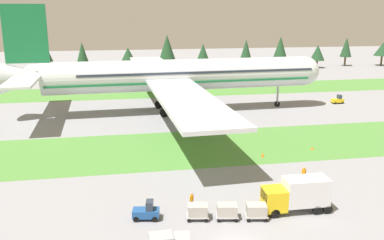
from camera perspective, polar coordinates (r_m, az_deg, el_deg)
name	(u,v)px	position (r m, az deg, el deg)	size (l,w,h in m)	color
grass_strip_near	(185,148)	(62.12, -0.96, -3.90)	(320.00, 17.55, 0.01)	#4C8438
grass_strip_far	(156,91)	(107.48, -5.04, 4.01)	(320.00, 17.55, 0.01)	#4C8438
airliner	(171,75)	(83.16, -2.90, 6.26)	(64.50, 79.09, 21.35)	silver
baggage_tug	(147,212)	(41.61, -6.31, -12.54)	(2.78, 1.72, 1.97)	#1E4C8E
cargo_dolly_lead	(198,211)	(41.36, 0.79, -12.46)	(2.42, 1.85, 1.55)	#A3A3A8
cargo_dolly_second	(227,210)	(41.52, 4.89, -12.40)	(2.42, 1.85, 1.55)	#A3A3A8
cargo_dolly_third	(256,210)	(41.89, 8.94, -12.29)	(2.42, 1.85, 1.55)	#A3A3A8
catering_truck	(297,194)	(43.73, 14.40, -9.88)	(6.99, 2.39, 3.58)	yellow
pushback_tractor	(338,100)	(97.95, 19.60, 2.64)	(2.65, 1.40, 1.97)	yellow
ground_crew_marshaller	(192,200)	(43.45, -0.05, -11.02)	(0.45, 0.40, 1.74)	black
ground_crew_loader	(304,173)	(52.07, 15.27, -7.08)	(0.56, 0.36, 1.74)	black
taxiway_marker_0	(263,155)	(59.10, 9.79, -4.75)	(0.44, 0.44, 0.70)	orange
taxiway_marker_1	(312,148)	(63.83, 16.35, -3.78)	(0.44, 0.44, 0.47)	orange
distant_tree_line	(148,51)	(143.98, -6.15, 9.44)	(188.30, 10.21, 12.40)	#4C3823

